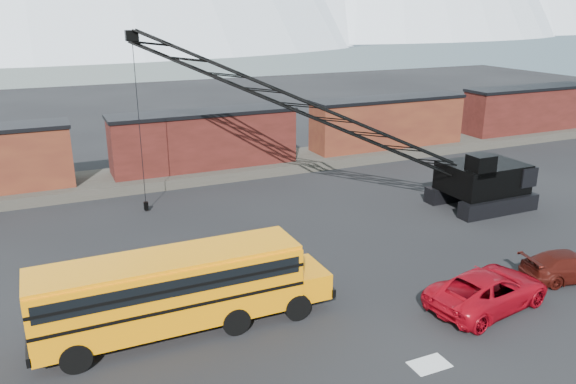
# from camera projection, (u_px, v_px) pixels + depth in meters

# --- Properties ---
(ground) EXTENTS (160.00, 160.00, 0.00)m
(ground) POSITION_uv_depth(u_px,v_px,m) (358.00, 314.00, 23.05)
(ground) COLOR black
(ground) RESTS_ON ground
(gravel_berm) EXTENTS (120.00, 5.00, 0.70)m
(gravel_berm) POSITION_uv_depth(u_px,v_px,m) (206.00, 171.00, 41.99)
(gravel_berm) COLOR #49443C
(gravel_berm) RESTS_ON ground
(boxcar_mid) EXTENTS (13.70, 3.10, 4.17)m
(boxcar_mid) POSITION_uv_depth(u_px,v_px,m) (205.00, 139.00, 41.24)
(boxcar_mid) COLOR #4C1915
(boxcar_mid) RESTS_ON gravel_berm
(boxcar_east_near) EXTENTS (13.70, 3.10, 4.17)m
(boxcar_east_near) POSITION_uv_depth(u_px,v_px,m) (388.00, 122.00, 47.48)
(boxcar_east_near) COLOR #441913
(boxcar_east_near) RESTS_ON gravel_berm
(boxcar_east_far) EXTENTS (13.70, 3.10, 4.17)m
(boxcar_east_far) POSITION_uv_depth(u_px,v_px,m) (528.00, 109.00, 53.72)
(boxcar_east_far) COLOR #4C1915
(boxcar_east_far) RESTS_ON gravel_berm
(snow_patch) EXTENTS (1.40, 0.90, 0.02)m
(snow_patch) POSITION_uv_depth(u_px,v_px,m) (429.00, 364.00, 19.77)
(snow_patch) COLOR silver
(snow_patch) RESTS_ON ground
(school_bus) EXTENTS (11.65, 2.65, 3.19)m
(school_bus) POSITION_uv_depth(u_px,v_px,m) (179.00, 288.00, 21.37)
(school_bus) COLOR orange
(school_bus) RESTS_ON ground
(red_pickup) EXTENTS (6.11, 3.58, 1.60)m
(red_pickup) POSITION_uv_depth(u_px,v_px,m) (488.00, 289.00, 23.38)
(red_pickup) COLOR #A20715
(red_pickup) RESTS_ON ground
(maroon_suv) EXTENTS (4.83, 2.66, 1.33)m
(maroon_suv) POSITION_uv_depth(u_px,v_px,m) (569.00, 266.00, 25.86)
(maroon_suv) COLOR #3E0F0B
(maroon_suv) RESTS_ON ground
(crawler_crane) EXTENTS (22.77, 10.24, 10.99)m
(crawler_crane) POSITION_uv_depth(u_px,v_px,m) (306.00, 108.00, 32.92)
(crawler_crane) COLOR black
(crawler_crane) RESTS_ON ground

